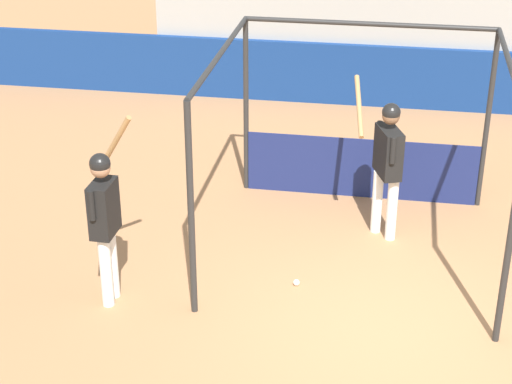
{
  "coord_description": "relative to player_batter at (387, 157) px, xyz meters",
  "views": [
    {
      "loc": [
        -0.1,
        -7.52,
        5.22
      ],
      "look_at": [
        -1.58,
        1.06,
        0.96
      ],
      "focal_mm": 60.0,
      "sensor_mm": 36.0,
      "label": 1
    }
  ],
  "objects": [
    {
      "name": "ground_plane",
      "position": [
        0.14,
        -2.07,
        -1.07
      ],
      "size": [
        60.0,
        60.0,
        0.0
      ],
      "primitive_type": "plane",
      "color": "#A8754C"
    },
    {
      "name": "bleacher_section",
      "position": [
        0.14,
        6.36,
        0.31
      ],
      "size": [
        8.7,
        3.2,
        2.76
      ],
      "color": "#9E9E99",
      "rests_on": "ground"
    },
    {
      "name": "player_batter",
      "position": [
        0.0,
        0.0,
        0.0
      ],
      "size": [
        0.67,
        0.85,
        1.92
      ],
      "rotation": [
        0.0,
        0.0,
        1.92
      ],
      "color": "white",
      "rests_on": "ground"
    },
    {
      "name": "batting_cage",
      "position": [
        -0.34,
        0.37,
        0.04
      ],
      "size": [
        3.24,
        3.2,
        2.44
      ],
      "color": "#282828",
      "rests_on": "ground"
    },
    {
      "name": "player_waiting",
      "position": [
        -2.88,
        -2.01,
        -0.0
      ],
      "size": [
        0.55,
        0.77,
        2.1
      ],
      "rotation": [
        0.0,
        0.0,
        1.54
      ],
      "color": "white",
      "rests_on": "ground"
    },
    {
      "name": "outfield_wall",
      "position": [
        0.14,
        4.7,
        -0.53
      ],
      "size": [
        24.0,
        0.12,
        1.08
      ],
      "color": "navy",
      "rests_on": "ground"
    },
    {
      "name": "baseball",
      "position": [
        -0.91,
        -1.37,
        -1.03
      ],
      "size": [
        0.07,
        0.07,
        0.07
      ],
      "color": "white",
      "rests_on": "ground"
    }
  ]
}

